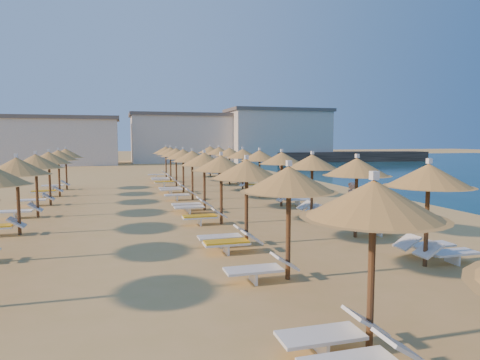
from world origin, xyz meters
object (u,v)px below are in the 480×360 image
object	(u,v)px
parasol_row_west	(204,160)
beachgoer_a	(351,202)
beachgoer_c	(281,177)
parasol_row_east	(282,159)
jetty	(332,157)

from	to	relation	value
parasol_row_west	beachgoer_a	xyz separation A→B (m)	(5.41, -4.51, -1.61)
beachgoer_a	beachgoer_c	world-z (taller)	beachgoer_c
parasol_row_east	beachgoer_c	distance (m)	7.21
parasol_row_west	beachgoer_c	xyz separation A→B (m)	(6.56, 6.57, -1.58)
parasol_row_east	beachgoer_a	distance (m)	4.99
parasol_row_east	parasol_row_west	bearing A→B (deg)	180.00
parasol_row_east	beachgoer_c	world-z (taller)	parasol_row_east
beachgoer_c	jetty	bearing A→B (deg)	110.69
parasol_row_east	beachgoer_a	world-z (taller)	parasol_row_east
parasol_row_west	beachgoer_a	bearing A→B (deg)	-39.87
beachgoer_a	beachgoer_c	xyz separation A→B (m)	(1.15, 11.08, 0.04)
jetty	parasol_row_east	world-z (taller)	parasol_row_east
beachgoer_a	jetty	bearing A→B (deg)	156.71
parasol_row_east	beachgoer_c	size ratio (longest dim) A/B	22.14
parasol_row_east	parasol_row_west	distance (m)	4.03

